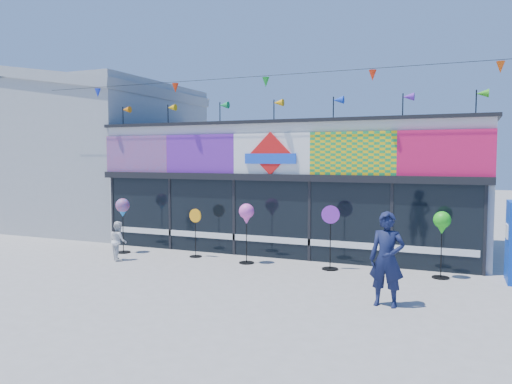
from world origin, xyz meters
The scene contains 11 objects.
ground centered at (0.00, 0.00, 0.00)m, with size 80.00×80.00×0.00m, color gray.
kite_shop centered at (0.00, 5.94, 2.05)m, with size 16.00×5.70×5.31m.
neighbour_building centered at (-10.00, 7.00, 3.20)m, with size 8.18×7.20×6.87m.
blue_sign centered at (6.34, 2.95, 0.98)m, with size 0.19×0.98×1.95m.
spinner_0 centered at (-4.53, 2.30, 1.37)m, with size 0.43×0.43×1.71m.
spinner_1 centered at (-2.11, 2.61, 0.77)m, with size 0.41×0.37×1.45m.
spinner_2 centered at (-0.33, 2.39, 1.36)m, with size 0.43×0.43×1.69m.
spinner_3 centered at (2.04, 2.55, 0.91)m, with size 0.48×0.44×1.72m.
spinner_4 centered at (4.80, 2.69, 1.33)m, with size 0.42×0.42×1.67m.
adult_man centered at (3.91, -0.21, 0.95)m, with size 0.70×0.46×1.91m, color #121839.
child centered at (-3.95, 1.35, 0.57)m, with size 0.55×0.32×1.14m, color white.
Camera 1 is at (5.35, -10.30, 2.99)m, focal length 35.00 mm.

